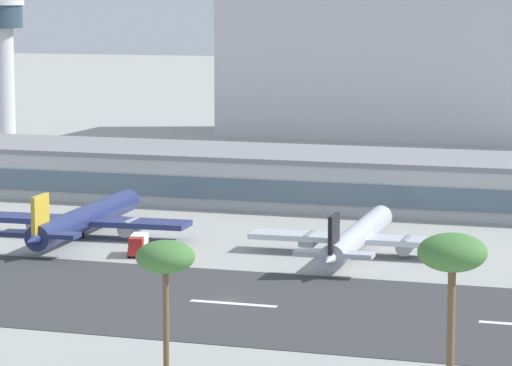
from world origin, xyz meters
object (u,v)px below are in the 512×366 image
terminal_building (300,177)px  airliner_gold_tail_gate_1 (82,220)px  palm_tree_1 (165,259)px  service_box_truck_0 (138,244)px  control_tower (3,60)px  airliner_black_tail_gate_2 (356,238)px  distant_hotel_block (417,64)px  palm_tree_2 (452,256)px

terminal_building → airliner_gold_tail_gate_1: (-24.11, -48.95, -1.90)m
terminal_building → palm_tree_1: (19.54, -121.45, 7.71)m
service_box_truck_0 → palm_tree_1: bearing=12.0°
control_tower → service_box_truck_0: bearing=-53.0°
airliner_black_tail_gate_2 → palm_tree_1: (-3.80, -71.09, 9.82)m
service_box_truck_0 → palm_tree_1: (28.85, -61.28, 10.93)m
control_tower → service_box_truck_0: control_tower is taller
distant_hotel_block → airliner_gold_tail_gate_1: (-22.40, -177.65, -18.10)m
control_tower → distant_hotel_block: size_ratio=0.35×
control_tower → palm_tree_2: control_tower is taller
palm_tree_1 → palm_tree_2: 30.81m
terminal_building → airliner_black_tail_gate_2: (23.34, -50.35, -2.11)m
terminal_building → distant_hotel_block: 129.73m
airliner_gold_tail_gate_1 → palm_tree_1: 85.17m
terminal_building → airliner_gold_tail_gate_1: size_ratio=3.98×
distant_hotel_block → terminal_building: bearing=-89.2°
distant_hotel_block → palm_tree_1: (21.26, -250.14, -8.49)m
control_tower → palm_tree_2: size_ratio=2.25×
airliner_gold_tail_gate_1 → palm_tree_2: bearing=-137.9°
palm_tree_2 → control_tower: bearing=129.5°
distant_hotel_block → airliner_gold_tail_gate_1: bearing=-97.2°
palm_tree_1 → control_tower: bearing=123.1°
control_tower → palm_tree_1: (110.25, -169.26, -11.92)m
airliner_black_tail_gate_2 → palm_tree_1: size_ratio=2.97×
control_tower → palm_tree_1: size_ratio=2.67×
control_tower → palm_tree_2: 221.81m
distant_hotel_block → airliner_black_tail_gate_2: size_ratio=2.54×
distant_hotel_block → control_tower: bearing=-137.7°
control_tower → airliner_gold_tail_gate_1: 119.42m
control_tower → palm_tree_2: bearing=-50.5°
airliner_black_tail_gate_2 → palm_tree_2: 78.63m
terminal_building → distant_hotel_block: (-1.72, 128.70, 16.20)m
airliner_gold_tail_gate_1 → palm_tree_2: (74.32, -74.27, 12.05)m
airliner_black_tail_gate_2 → service_box_truck_0: bearing=105.0°
control_tower → distant_hotel_block: 120.30m
terminal_building → distant_hotel_block: size_ratio=1.68×
distant_hotel_block → palm_tree_2: 257.29m
service_box_truck_0 → airliner_black_tail_gate_2: bearing=93.5°
airliner_gold_tail_gate_1 → service_box_truck_0: (14.80, -11.22, -1.32)m
distant_hotel_block → palm_tree_1: 251.19m
palm_tree_1 → airliner_black_tail_gate_2: bearing=86.9°
terminal_building → palm_tree_1: palm_tree_1 is taller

